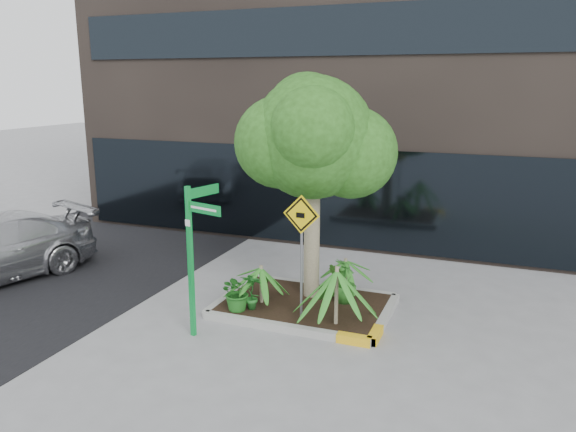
% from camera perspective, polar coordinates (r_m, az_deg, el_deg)
% --- Properties ---
extents(ground, '(80.00, 80.00, 0.00)m').
position_cam_1_polar(ground, '(11.03, 0.14, -9.87)').
color(ground, gray).
rests_on(ground, ground).
extents(asphalt_road, '(7.00, 80.00, 0.01)m').
position_cam_1_polar(asphalt_road, '(14.54, -24.60, -5.26)').
color(asphalt_road, black).
rests_on(asphalt_road, ground).
extents(planter, '(3.35, 2.36, 0.15)m').
position_cam_1_polar(planter, '(11.15, 1.77, -9.04)').
color(planter, '#9E9E99').
rests_on(planter, ground).
extents(tree, '(3.05, 2.70, 4.57)m').
position_cam_1_polar(tree, '(10.81, 2.55, 7.96)').
color(tree, tan).
rests_on(tree, ground).
extents(palm_front, '(1.20, 1.20, 1.34)m').
position_cam_1_polar(palm_front, '(9.92, 4.99, -5.53)').
color(palm_front, tan).
rests_on(palm_front, ground).
extents(palm_left, '(0.85, 0.85, 0.95)m').
position_cam_1_polar(palm_left, '(10.93, -2.75, -5.29)').
color(palm_left, tan).
rests_on(palm_left, ground).
extents(palm_back, '(0.79, 0.79, 0.88)m').
position_cam_1_polar(palm_back, '(11.58, 5.88, -4.53)').
color(palm_back, tan).
rests_on(palm_back, ground).
extents(shrub_a, '(0.94, 0.94, 0.74)m').
position_cam_1_polar(shrub_a, '(10.73, -5.10, -7.62)').
color(shrub_a, '#1D601B').
rests_on(shrub_a, planter).
extents(shrub_b, '(0.59, 0.59, 0.85)m').
position_cam_1_polar(shrub_b, '(11.10, 5.74, -6.61)').
color(shrub_b, '#26671E').
rests_on(shrub_b, planter).
extents(shrub_c, '(0.40, 0.40, 0.73)m').
position_cam_1_polar(shrub_c, '(10.74, -3.64, -7.60)').
color(shrub_c, '#237126').
rests_on(shrub_c, planter).
extents(shrub_d, '(0.53, 0.53, 0.70)m').
position_cam_1_polar(shrub_d, '(11.38, 4.99, -6.47)').
color(shrub_d, '#30691E').
rests_on(shrub_d, planter).
extents(street_sign_post, '(0.77, 0.92, 2.69)m').
position_cam_1_polar(street_sign_post, '(9.72, -9.51, -2.93)').
color(street_sign_post, '#0D9639').
rests_on(street_sign_post, ground).
extents(cattle_sign, '(0.70, 0.09, 2.29)m').
position_cam_1_polar(cattle_sign, '(10.03, 1.37, -2.00)').
color(cattle_sign, slate).
rests_on(cattle_sign, ground).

